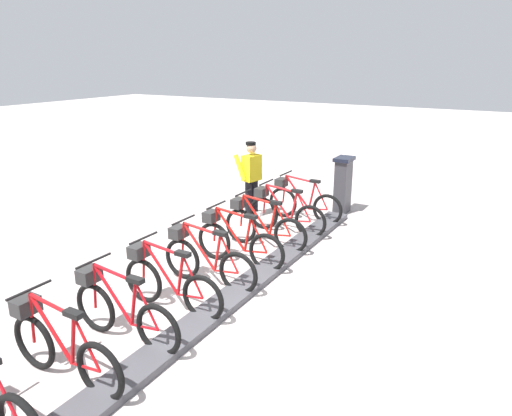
{
  "coord_description": "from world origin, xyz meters",
  "views": [
    {
      "loc": [
        -3.41,
        5.27,
        3.39
      ],
      "look_at": [
        0.5,
        -1.61,
        0.9
      ],
      "focal_mm": 33.65,
      "sensor_mm": 36.0,
      "label": 1
    }
  ],
  "objects_px": {
    "bike_docked_4": "(205,259)",
    "bike_docked_6": "(121,310)",
    "bike_docked_1": "(283,212)",
    "bike_docked_3": "(236,241)",
    "worker_near_rack": "(251,176)",
    "bike_docked_5": "(168,282)",
    "payment_kiosk": "(343,184)",
    "bike_docked_7": "(60,346)",
    "bike_docked_2": "(261,225)",
    "bike_docked_0": "(302,201)"
  },
  "relations": [
    {
      "from": "bike_docked_4",
      "to": "bike_docked_7",
      "type": "relative_size",
      "value": 1.0
    },
    {
      "from": "bike_docked_1",
      "to": "bike_docked_5",
      "type": "bearing_deg",
      "value": 90.0
    },
    {
      "from": "bike_docked_2",
      "to": "bike_docked_6",
      "type": "height_order",
      "value": "same"
    },
    {
      "from": "bike_docked_6",
      "to": "bike_docked_7",
      "type": "distance_m",
      "value": 0.89
    },
    {
      "from": "bike_docked_6",
      "to": "bike_docked_1",
      "type": "bearing_deg",
      "value": -90.0
    },
    {
      "from": "bike_docked_0",
      "to": "bike_docked_7",
      "type": "distance_m",
      "value": 6.26
    },
    {
      "from": "bike_docked_3",
      "to": "payment_kiosk",
      "type": "bearing_deg",
      "value": -98.92
    },
    {
      "from": "bike_docked_5",
      "to": "bike_docked_1",
      "type": "bearing_deg",
      "value": -90.0
    },
    {
      "from": "bike_docked_3",
      "to": "bike_docked_0",
      "type": "bearing_deg",
      "value": -90.0
    },
    {
      "from": "bike_docked_4",
      "to": "worker_near_rack",
      "type": "height_order",
      "value": "worker_near_rack"
    },
    {
      "from": "bike_docked_4",
      "to": "bike_docked_6",
      "type": "xyz_separation_m",
      "value": [
        0.0,
        1.79,
        0.0
      ]
    },
    {
      "from": "payment_kiosk",
      "to": "bike_docked_4",
      "type": "bearing_deg",
      "value": 82.82
    },
    {
      "from": "bike_docked_5",
      "to": "bike_docked_6",
      "type": "distance_m",
      "value": 0.89
    },
    {
      "from": "bike_docked_3",
      "to": "worker_near_rack",
      "type": "bearing_deg",
      "value": -65.5
    },
    {
      "from": "bike_docked_1",
      "to": "bike_docked_3",
      "type": "bearing_deg",
      "value": 90.0
    },
    {
      "from": "bike_docked_0",
      "to": "bike_docked_6",
      "type": "relative_size",
      "value": 1.0
    },
    {
      "from": "payment_kiosk",
      "to": "bike_docked_1",
      "type": "distance_m",
      "value": 1.95
    },
    {
      "from": "bike_docked_0",
      "to": "worker_near_rack",
      "type": "relative_size",
      "value": 1.04
    },
    {
      "from": "bike_docked_0",
      "to": "bike_docked_6",
      "type": "xyz_separation_m",
      "value": [
        0.0,
        5.36,
        0.0
      ]
    },
    {
      "from": "worker_near_rack",
      "to": "bike_docked_1",
      "type": "bearing_deg",
      "value": 150.73
    },
    {
      "from": "payment_kiosk",
      "to": "bike_docked_2",
      "type": "distance_m",
      "value": 2.82
    },
    {
      "from": "bike_docked_7",
      "to": "bike_docked_0",
      "type": "bearing_deg",
      "value": -90.0
    },
    {
      "from": "bike_docked_2",
      "to": "bike_docked_1",
      "type": "bearing_deg",
      "value": -90.0
    },
    {
      "from": "payment_kiosk",
      "to": "worker_near_rack",
      "type": "xyz_separation_m",
      "value": [
        1.67,
        1.24,
        0.24
      ]
    },
    {
      "from": "bike_docked_7",
      "to": "bike_docked_4",
      "type": "bearing_deg",
      "value": -90.0
    },
    {
      "from": "bike_docked_1",
      "to": "bike_docked_2",
      "type": "bearing_deg",
      "value": 90.0
    },
    {
      "from": "bike_docked_0",
      "to": "bike_docked_4",
      "type": "xyz_separation_m",
      "value": [
        0.0,
        3.58,
        0.0
      ]
    },
    {
      "from": "bike_docked_5",
      "to": "bike_docked_4",
      "type": "bearing_deg",
      "value": -90.0
    },
    {
      "from": "bike_docked_0",
      "to": "bike_docked_3",
      "type": "relative_size",
      "value": 1.0
    },
    {
      "from": "worker_near_rack",
      "to": "bike_docked_0",
      "type": "bearing_deg",
      "value": -165.62
    },
    {
      "from": "bike_docked_5",
      "to": "bike_docked_7",
      "type": "bearing_deg",
      "value": 90.0
    },
    {
      "from": "payment_kiosk",
      "to": "bike_docked_7",
      "type": "relative_size",
      "value": 0.74
    },
    {
      "from": "payment_kiosk",
      "to": "worker_near_rack",
      "type": "relative_size",
      "value": 0.77
    },
    {
      "from": "bike_docked_3",
      "to": "bike_docked_4",
      "type": "xyz_separation_m",
      "value": [
        0.0,
        0.89,
        0.0
      ]
    },
    {
      "from": "bike_docked_4",
      "to": "bike_docked_6",
      "type": "relative_size",
      "value": 1.0
    },
    {
      "from": "bike_docked_0",
      "to": "worker_near_rack",
      "type": "bearing_deg",
      "value": 14.38
    },
    {
      "from": "bike_docked_2",
      "to": "worker_near_rack",
      "type": "relative_size",
      "value": 1.04
    },
    {
      "from": "bike_docked_6",
      "to": "worker_near_rack",
      "type": "distance_m",
      "value": 5.22
    },
    {
      "from": "bike_docked_3",
      "to": "bike_docked_7",
      "type": "bearing_deg",
      "value": 90.0
    },
    {
      "from": "payment_kiosk",
      "to": "bike_docked_0",
      "type": "relative_size",
      "value": 0.74
    },
    {
      "from": "bike_docked_0",
      "to": "worker_near_rack",
      "type": "height_order",
      "value": "worker_near_rack"
    },
    {
      "from": "bike_docked_1",
      "to": "bike_docked_3",
      "type": "height_order",
      "value": "same"
    },
    {
      "from": "payment_kiosk",
      "to": "worker_near_rack",
      "type": "bearing_deg",
      "value": 36.68
    },
    {
      "from": "bike_docked_2",
      "to": "bike_docked_5",
      "type": "height_order",
      "value": "same"
    },
    {
      "from": "payment_kiosk",
      "to": "bike_docked_1",
      "type": "xyz_separation_m",
      "value": [
        0.57,
        1.85,
        -0.24
      ]
    },
    {
      "from": "bike_docked_4",
      "to": "bike_docked_0",
      "type": "bearing_deg",
      "value": -90.0
    },
    {
      "from": "bike_docked_5",
      "to": "bike_docked_6",
      "type": "relative_size",
      "value": 1.0
    },
    {
      "from": "bike_docked_2",
      "to": "worker_near_rack",
      "type": "distance_m",
      "value": 1.92
    },
    {
      "from": "bike_docked_1",
      "to": "bike_docked_4",
      "type": "xyz_separation_m",
      "value": [
        0.0,
        2.68,
        0.0
      ]
    },
    {
      "from": "bike_docked_4",
      "to": "bike_docked_7",
      "type": "xyz_separation_m",
      "value": [
        0.0,
        2.68,
        0.0
      ]
    }
  ]
}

